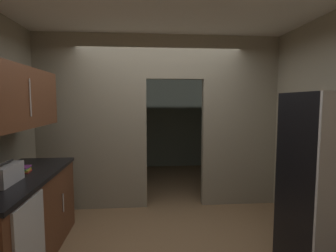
% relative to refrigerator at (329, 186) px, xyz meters
% --- Properties ---
extents(ground, '(20.00, 20.00, 0.00)m').
position_rel_refrigerator_xyz_m(ground, '(-1.50, 0.57, -0.89)').
color(ground, brown).
extents(kitchen_overhead_slab, '(4.17, 6.60, 0.06)m').
position_rel_refrigerator_xyz_m(kitchen_overhead_slab, '(-1.50, 0.96, 1.85)').
color(kitchen_overhead_slab, silver).
extents(kitchen_partition, '(3.77, 0.12, 2.70)m').
position_rel_refrigerator_xyz_m(kitchen_partition, '(-1.55, 1.87, 0.54)').
color(kitchen_partition, gray).
rests_on(kitchen_partition, ground).
extents(adjoining_room_shell, '(3.77, 2.68, 2.70)m').
position_rel_refrigerator_xyz_m(adjoining_room_shell, '(-1.50, 3.73, 0.47)').
color(adjoining_room_shell, gray).
rests_on(adjoining_room_shell, ground).
extents(refrigerator, '(0.70, 0.71, 1.77)m').
position_rel_refrigerator_xyz_m(refrigerator, '(0.00, 0.00, 0.00)').
color(refrigerator, black).
rests_on(refrigerator, ground).
extents(lower_cabinet_run, '(0.69, 1.80, 0.93)m').
position_rel_refrigerator_xyz_m(lower_cabinet_run, '(-3.04, 0.44, -0.42)').
color(lower_cabinet_run, brown).
rests_on(lower_cabinet_run, ground).
extents(dishwasher, '(0.02, 0.56, 0.87)m').
position_rel_refrigerator_xyz_m(dishwasher, '(-2.70, -0.06, -0.45)').
color(dishwasher, '#B7BABC').
rests_on(dishwasher, ground).
extents(upper_cabinet_counterside, '(0.36, 1.62, 0.62)m').
position_rel_refrigerator_xyz_m(upper_cabinet_counterside, '(-3.04, 0.44, 0.84)').
color(upper_cabinet_counterside, brown).
extents(boombox, '(0.16, 0.39, 0.20)m').
position_rel_refrigerator_xyz_m(boombox, '(-3.01, 0.21, 0.13)').
color(boombox, '#B2B2B7').
rests_on(boombox, lower_cabinet_run).
extents(book_stack, '(0.14, 0.17, 0.06)m').
position_rel_refrigerator_xyz_m(book_stack, '(-3.03, 0.61, 0.07)').
color(book_stack, red).
rests_on(book_stack, lower_cabinet_run).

